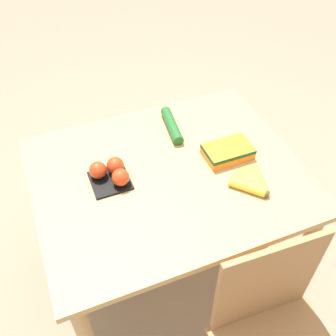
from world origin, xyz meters
The scene contains 6 objects.
ground_plane centered at (0.00, 0.00, 0.00)m, with size 12.00×12.00×0.00m, color gray.
dining_table centered at (0.00, 0.00, 0.63)m, with size 1.09×0.89×0.74m.
banana_bunch centered at (-0.28, 0.19, 0.76)m, with size 0.16×0.16×0.04m.
tomato_pack centered at (0.22, -0.05, 0.78)m, with size 0.15×0.15×0.08m.
carrot_bag centered at (-0.27, 0.00, 0.77)m, with size 0.20×0.13×0.05m.
cucumber_near centered at (-0.12, -0.25, 0.76)m, with size 0.08×0.24×0.05m.
Camera 1 is at (0.42, 1.04, 1.90)m, focal length 42.00 mm.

